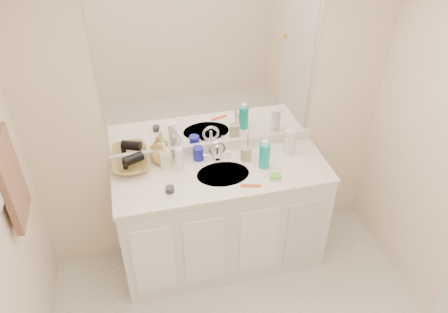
% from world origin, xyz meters
% --- Properties ---
extents(wall_back, '(2.60, 0.02, 2.40)m').
position_xyz_m(wall_back, '(0.00, 1.30, 1.20)').
color(wall_back, '#F9E1C3').
rests_on(wall_back, floor).
extents(vanity_cabinet, '(1.50, 0.55, 0.85)m').
position_xyz_m(vanity_cabinet, '(0.00, 1.02, 0.42)').
color(vanity_cabinet, white).
rests_on(vanity_cabinet, floor).
extents(countertop, '(1.52, 0.57, 0.03)m').
position_xyz_m(countertop, '(0.00, 1.02, 0.86)').
color(countertop, white).
rests_on(countertop, vanity_cabinet).
extents(backsplash, '(1.52, 0.03, 0.08)m').
position_xyz_m(backsplash, '(0.00, 1.29, 0.92)').
color(backsplash, silver).
rests_on(backsplash, countertop).
extents(sink_basin, '(0.37, 0.37, 0.02)m').
position_xyz_m(sink_basin, '(0.00, 1.00, 0.87)').
color(sink_basin, beige).
rests_on(sink_basin, countertop).
extents(faucet, '(0.02, 0.02, 0.11)m').
position_xyz_m(faucet, '(0.00, 1.18, 0.94)').
color(faucet, silver).
rests_on(faucet, countertop).
extents(mirror, '(1.48, 0.01, 1.20)m').
position_xyz_m(mirror, '(0.00, 1.29, 1.56)').
color(mirror, white).
rests_on(mirror, wall_back).
extents(blue_mug, '(0.09, 0.09, 0.10)m').
position_xyz_m(blue_mug, '(-0.13, 1.21, 0.93)').
color(blue_mug, '#171BA3').
rests_on(blue_mug, countertop).
extents(tan_cup, '(0.09, 0.09, 0.11)m').
position_xyz_m(tan_cup, '(0.20, 1.13, 0.93)').
color(tan_cup, tan).
rests_on(tan_cup, countertop).
extents(toothbrush, '(0.02, 0.04, 0.18)m').
position_xyz_m(toothbrush, '(0.21, 1.13, 1.03)').
color(toothbrush, '#E73C9C').
rests_on(toothbrush, tan_cup).
extents(mouthwash_bottle, '(0.08, 0.08, 0.19)m').
position_xyz_m(mouthwash_bottle, '(0.30, 1.02, 0.97)').
color(mouthwash_bottle, '#0DA39B').
rests_on(mouthwash_bottle, countertop).
extents(clear_pump_bottle, '(0.09, 0.09, 0.19)m').
position_xyz_m(clear_pump_bottle, '(0.53, 1.13, 0.98)').
color(clear_pump_bottle, white).
rests_on(clear_pump_bottle, countertop).
extents(soap_dish, '(0.11, 0.10, 0.01)m').
position_xyz_m(soap_dish, '(0.33, 0.87, 0.89)').
color(soap_dish, white).
rests_on(soap_dish, countertop).
extents(green_soap, '(0.09, 0.07, 0.03)m').
position_xyz_m(green_soap, '(0.33, 0.87, 0.90)').
color(green_soap, '#6CD433').
rests_on(green_soap, soap_dish).
extents(orange_comb, '(0.14, 0.07, 0.01)m').
position_xyz_m(orange_comb, '(0.15, 0.83, 0.88)').
color(orange_comb, '#DB4717').
rests_on(orange_comb, countertop).
extents(dark_jar, '(0.07, 0.07, 0.04)m').
position_xyz_m(dark_jar, '(-0.38, 0.90, 0.90)').
color(dark_jar, '#2C2D32').
rests_on(dark_jar, countertop).
extents(extra_white_bottle, '(0.06, 0.06, 0.18)m').
position_xyz_m(extra_white_bottle, '(-0.28, 1.12, 0.97)').
color(extra_white_bottle, white).
rests_on(extra_white_bottle, countertop).
extents(soap_bottle_white, '(0.09, 0.09, 0.19)m').
position_xyz_m(soap_bottle_white, '(-0.26, 1.22, 0.98)').
color(soap_bottle_white, silver).
rests_on(soap_bottle_white, countertop).
extents(soap_bottle_cream, '(0.10, 0.10, 0.19)m').
position_xyz_m(soap_bottle_cream, '(-0.37, 1.20, 0.97)').
color(soap_bottle_cream, beige).
rests_on(soap_bottle_cream, countertop).
extents(soap_bottle_yellow, '(0.15, 0.15, 0.16)m').
position_xyz_m(soap_bottle_yellow, '(-0.40, 1.24, 0.96)').
color(soap_bottle_yellow, tan).
rests_on(soap_bottle_yellow, countertop).
extents(wicker_basket, '(0.27, 0.27, 0.06)m').
position_xyz_m(wicker_basket, '(-0.61, 1.20, 0.91)').
color(wicker_basket, '#A38141').
rests_on(wicker_basket, countertop).
extents(hair_dryer, '(0.15, 0.12, 0.07)m').
position_xyz_m(hair_dryer, '(-0.59, 1.20, 0.97)').
color(hair_dryer, black).
rests_on(hair_dryer, wicker_basket).
extents(hand_towel, '(0.04, 0.32, 0.55)m').
position_xyz_m(hand_towel, '(-1.25, 0.77, 1.25)').
color(hand_towel, brown).
rests_on(hand_towel, towel_ring).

